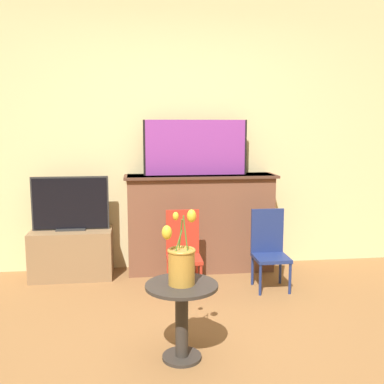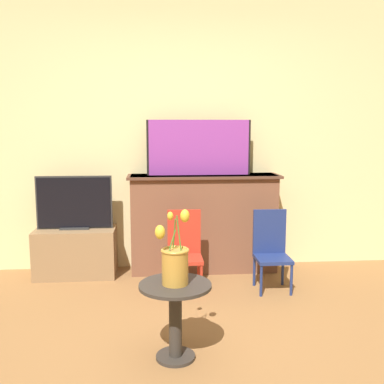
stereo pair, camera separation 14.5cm
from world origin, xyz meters
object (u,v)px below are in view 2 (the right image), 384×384
Objects in this scene: chair_red at (185,248)px; chair_blue at (271,248)px; painting at (199,148)px; tv_monitor at (74,203)px; vase_tulips at (175,262)px.

chair_blue is (0.76, -0.05, 0.00)m from chair_red.
painting is 1.17m from chair_blue.
painting reaches higher than tv_monitor.
tv_monitor reaches higher than vase_tulips.
painting is 1.42× the size of tv_monitor.
tv_monitor is 1.15m from chair_red.
painting reaches higher than chair_blue.
vase_tulips is (0.87, -1.65, -0.08)m from tv_monitor.
vase_tulips is at bearing -62.15° from tv_monitor.
tv_monitor reaches higher than chair_red.
painting is 1.45× the size of chair_blue.
painting is 1.45× the size of chair_red.
painting is at bearing 2.64° from tv_monitor.
vase_tulips is at bearing -100.40° from painting.
painting is at bearing 79.60° from vase_tulips.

